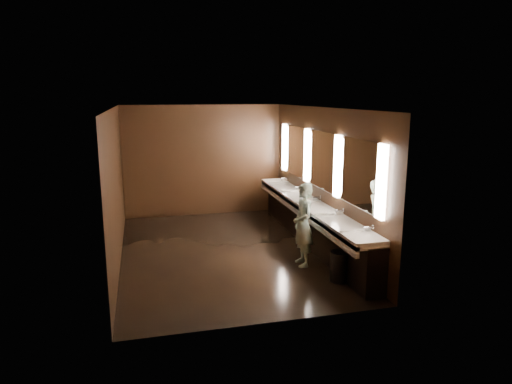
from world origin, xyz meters
TOP-DOWN VIEW (x-y plane):
  - floor at (0.00, 0.00)m, footprint 6.00×6.00m
  - ceiling at (0.00, 0.00)m, footprint 4.00×6.00m
  - wall_back at (0.00, 3.00)m, footprint 4.00×0.02m
  - wall_front at (0.00, -3.00)m, footprint 4.00×0.02m
  - wall_left at (-2.00, 0.00)m, footprint 0.02×6.00m
  - wall_right at (2.00, 0.00)m, footprint 0.02×6.00m
  - sink_counter at (1.79, 0.00)m, footprint 0.55×5.40m
  - mirror_band at (1.98, -0.00)m, footprint 0.06×5.03m
  - person at (1.23, -1.06)m, footprint 0.37×0.56m
  - trash_bin at (1.58, -1.90)m, footprint 0.37×0.37m

SIDE VIEW (x-z plane):
  - floor at x=0.00m, z-range 0.00..0.00m
  - trash_bin at x=1.58m, z-range 0.00..0.50m
  - sink_counter at x=1.79m, z-range -0.01..1.00m
  - person at x=1.23m, z-range 0.00..1.51m
  - wall_back at x=0.00m, z-range 0.00..2.80m
  - wall_front at x=0.00m, z-range 0.00..2.80m
  - wall_left at x=-2.00m, z-range 0.00..2.80m
  - wall_right at x=2.00m, z-range 0.00..2.80m
  - mirror_band at x=1.98m, z-range 1.17..2.32m
  - ceiling at x=0.00m, z-range 2.79..2.81m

